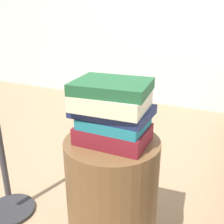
% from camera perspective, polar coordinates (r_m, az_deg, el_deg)
% --- Properties ---
extents(side_table, '(0.36, 0.36, 0.53)m').
position_cam_1_polar(side_table, '(1.14, 0.00, -17.89)').
color(side_table, brown).
rests_on(side_table, ground_plane).
extents(book_maroon, '(0.25, 0.18, 0.06)m').
position_cam_1_polar(book_maroon, '(0.98, 0.22, -4.68)').
color(book_maroon, maroon).
rests_on(book_maroon, side_table).
extents(book_teal, '(0.23, 0.17, 0.04)m').
position_cam_1_polar(book_teal, '(0.95, 0.40, -2.11)').
color(book_teal, '#1E727F').
rests_on(book_teal, book_maroon).
extents(book_navy, '(0.28, 0.19, 0.03)m').
position_cam_1_polar(book_navy, '(0.96, 0.12, 0.18)').
color(book_navy, '#19234C').
rests_on(book_navy, book_teal).
extents(book_cream, '(0.26, 0.20, 0.06)m').
position_cam_1_polar(book_cream, '(0.93, -0.39, 2.47)').
color(book_cream, beige).
rests_on(book_cream, book_navy).
extents(book_forest, '(0.28, 0.22, 0.04)m').
position_cam_1_polar(book_forest, '(0.93, 0.08, 5.52)').
color(book_forest, '#1E512D').
rests_on(book_forest, book_cream).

